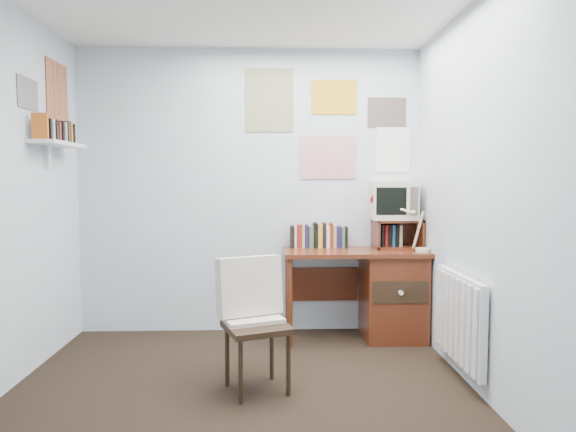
# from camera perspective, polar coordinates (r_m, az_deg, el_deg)

# --- Properties ---
(ground) EXTENTS (3.50, 3.50, 0.00)m
(ground) POSITION_cam_1_polar(r_m,az_deg,el_deg) (3.13, -5.55, -21.62)
(ground) COLOR black
(ground) RESTS_ON ground
(back_wall) EXTENTS (3.00, 0.02, 2.50)m
(back_wall) POSITION_cam_1_polar(r_m,az_deg,el_deg) (4.57, -4.32, 2.73)
(back_wall) COLOR silver
(back_wall) RESTS_ON ground
(right_wall) EXTENTS (0.02, 3.50, 2.50)m
(right_wall) POSITION_cam_1_polar(r_m,az_deg,el_deg) (3.11, 23.08, 1.83)
(right_wall) COLOR silver
(right_wall) RESTS_ON ground
(desk) EXTENTS (1.20, 0.55, 0.76)m
(desk) POSITION_cam_1_polar(r_m,az_deg,el_deg) (4.51, 10.82, -8.18)
(desk) COLOR #5A2614
(desk) RESTS_ON ground
(desk_chair) EXTENTS (0.54, 0.53, 0.83)m
(desk_chair) POSITION_cam_1_polar(r_m,az_deg,el_deg) (3.35, -3.47, -12.26)
(desk_chair) COLOR black
(desk_chair) RESTS_ON ground
(desk_lamp) EXTENTS (0.35, 0.31, 0.43)m
(desk_lamp) POSITION_cam_1_polar(r_m,az_deg,el_deg) (4.35, 14.79, -1.06)
(desk_lamp) COLOR red
(desk_lamp) RESTS_ON desk
(tv_riser) EXTENTS (0.40, 0.30, 0.25)m
(tv_riser) POSITION_cam_1_polar(r_m,az_deg,el_deg) (4.56, 12.04, -1.94)
(tv_riser) COLOR #5A2614
(tv_riser) RESTS_ON desk
(crt_tv) EXTENTS (0.41, 0.38, 0.36)m
(crt_tv) POSITION_cam_1_polar(r_m,az_deg,el_deg) (4.56, 11.67, 1.90)
(crt_tv) COLOR beige
(crt_tv) RESTS_ON tv_riser
(book_row) EXTENTS (0.60, 0.14, 0.22)m
(book_row) POSITION_cam_1_polar(r_m,az_deg,el_deg) (4.52, 4.05, -2.11)
(book_row) COLOR #5A2614
(book_row) RESTS_ON desk
(radiator) EXTENTS (0.09, 0.80, 0.60)m
(radiator) POSITION_cam_1_polar(r_m,az_deg,el_deg) (3.72, 18.50, -10.71)
(radiator) COLOR white
(radiator) RESTS_ON right_wall
(wall_shelf) EXTENTS (0.20, 0.62, 0.24)m
(wall_shelf) POSITION_cam_1_polar(r_m,az_deg,el_deg) (4.23, -24.20, 7.31)
(wall_shelf) COLOR white
(wall_shelf) RESTS_ON left_wall
(posters_back) EXTENTS (1.20, 0.01, 0.90)m
(posters_back) POSITION_cam_1_polar(r_m,az_deg,el_deg) (4.61, 4.50, 10.20)
(posters_back) COLOR white
(posters_back) RESTS_ON back_wall
(posters_left) EXTENTS (0.01, 0.70, 0.60)m
(posters_left) POSITION_cam_1_polar(r_m,az_deg,el_deg) (4.31, -25.53, 12.29)
(posters_left) COLOR white
(posters_left) RESTS_ON left_wall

